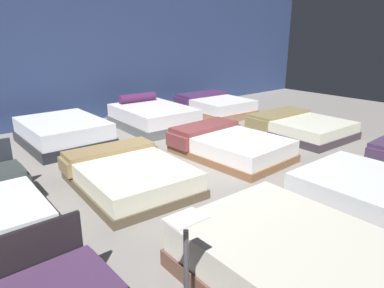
{
  "coord_description": "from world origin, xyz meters",
  "views": [
    {
      "loc": [
        -3.57,
        -4.46,
        2.29
      ],
      "look_at": [
        0.19,
        0.08,
        0.4
      ],
      "focal_mm": 32.67,
      "sensor_mm": 36.0,
      "label": 1
    }
  ],
  "objects": [
    {
      "name": "bed_2",
      "position": [
        1.14,
        -2.78,
        0.19
      ],
      "size": [
        1.61,
        2.07,
        0.39
      ],
      "rotation": [
        0.0,
        0.0,
        -0.0
      ],
      "color": "brown",
      "rests_on": "ground_plane"
    },
    {
      "name": "ground_plane",
      "position": [
        0.0,
        0.0,
        -0.01
      ],
      "size": [
        18.0,
        18.0,
        0.02
      ],
      "primitive_type": "cube",
      "color": "gray"
    },
    {
      "name": "bed_6",
      "position": [
        1.06,
        0.01,
        0.22
      ],
      "size": [
        1.61,
        2.2,
        0.5
      ],
      "rotation": [
        0.0,
        0.0,
        0.05
      ],
      "color": "brown",
      "rests_on": "ground_plane"
    },
    {
      "name": "bed_1",
      "position": [
        -1.08,
        -2.87,
        0.25
      ],
      "size": [
        1.64,
        1.95,
        0.51
      ],
      "rotation": [
        0.0,
        0.0,
        -0.01
      ],
      "color": "brown",
      "rests_on": "ground_plane"
    },
    {
      "name": "bed_11",
      "position": [
        3.3,
        2.81,
        0.25
      ],
      "size": [
        1.65,
        2.05,
        0.55
      ],
      "rotation": [
        0.0,
        0.0,
        -0.04
      ],
      "color": "#956B50",
      "rests_on": "ground_plane"
    },
    {
      "name": "bed_9",
      "position": [
        -1.13,
        2.78,
        0.26
      ],
      "size": [
        1.54,
        2.03,
        0.53
      ],
      "rotation": [
        0.0,
        0.0,
        -0.0
      ],
      "color": "black",
      "rests_on": "ground_plane"
    },
    {
      "name": "bed_7",
      "position": [
        3.35,
        -0.02,
        0.2
      ],
      "size": [
        1.72,
        2.09,
        0.44
      ],
      "rotation": [
        0.0,
        0.0,
        -0.03
      ],
      "color": "#332B31",
      "rests_on": "ground_plane"
    },
    {
      "name": "bed_5",
      "position": [
        -1.14,
        -0.01,
        0.2
      ],
      "size": [
        1.65,
        2.12,
        0.46
      ],
      "rotation": [
        0.0,
        0.0,
        -0.06
      ],
      "color": "brown",
      "rests_on": "ground_plane"
    },
    {
      "name": "showroom_back_wall",
      "position": [
        0.0,
        4.52,
        1.75
      ],
      "size": [
        18.0,
        0.06,
        3.5
      ],
      "primitive_type": "cube",
      "color": "navy",
      "rests_on": "ground_plane"
    },
    {
      "name": "bed_10",
      "position": [
        1.14,
        2.78,
        0.27
      ],
      "size": [
        1.66,
        2.18,
        0.75
      ],
      "rotation": [
        0.0,
        0.0,
        -0.04
      ],
      "color": "#535658",
      "rests_on": "ground_plane"
    }
  ]
}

